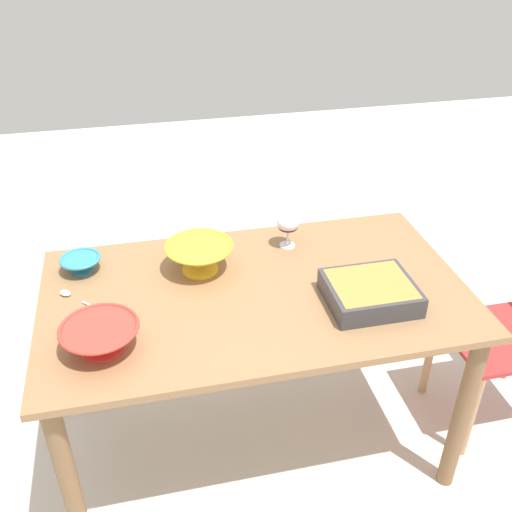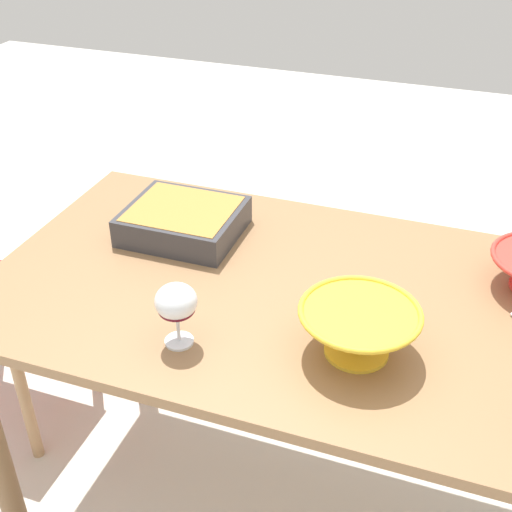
{
  "view_description": "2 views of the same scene",
  "coord_description": "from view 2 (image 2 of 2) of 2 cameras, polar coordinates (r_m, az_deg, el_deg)",
  "views": [
    {
      "loc": [
        0.36,
        1.63,
        1.99
      ],
      "look_at": [
        -0.02,
        -0.08,
        0.87
      ],
      "focal_mm": 40.78,
      "sensor_mm": 36.0,
      "label": 1
    },
    {
      "loc": [
        0.33,
        -1.24,
        1.7
      ],
      "look_at": [
        -0.1,
        -0.02,
        0.87
      ],
      "focal_mm": 46.82,
      "sensor_mm": 36.0,
      "label": 2
    }
  ],
  "objects": [
    {
      "name": "mixing_bowl",
      "position": [
        1.38,
        8.75,
        -6.21
      ],
      "size": [
        0.25,
        0.25,
        0.11
      ],
      "color": "yellow",
      "rests_on": "dining_table"
    },
    {
      "name": "wine_glass",
      "position": [
        1.38,
        -6.83,
        -4.13
      ],
      "size": [
        0.09,
        0.09,
        0.15
      ],
      "color": "white",
      "rests_on": "dining_table"
    },
    {
      "name": "casserole_dish",
      "position": [
        1.79,
        -6.22,
        3.12
      ],
      "size": [
        0.3,
        0.26,
        0.08
      ],
      "color": "#38383D",
      "rests_on": "dining_table"
    },
    {
      "name": "dining_table",
      "position": [
        1.65,
        3.61,
        -6.23
      ],
      "size": [
        1.5,
        0.85,
        0.78
      ],
      "color": "olive",
      "rests_on": "ground_plane"
    },
    {
      "name": "ground_plane",
      "position": [
        2.13,
        2.96,
        -20.25
      ],
      "size": [
        8.0,
        8.0,
        0.0
      ],
      "primitive_type": "plane",
      "color": "beige"
    }
  ]
}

